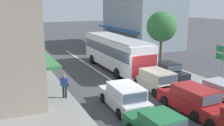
{
  "coord_description": "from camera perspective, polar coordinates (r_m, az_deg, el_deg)",
  "views": [
    {
      "loc": [
        -8.78,
        -16.87,
        6.58
      ],
      "look_at": [
        0.59,
        3.98,
        1.2
      ],
      "focal_mm": 42.0,
      "sensor_mm": 36.0,
      "label": 1
    }
  ],
  "objects": [
    {
      "name": "parked_hatchback_kerb_third",
      "position": [
        27.71,
        5.71,
        0.95
      ],
      "size": [
        1.92,
        3.76,
        1.54
      ],
      "color": "#B7B29E",
      "rests_on": "ground"
    },
    {
      "name": "sidewalk_left",
      "position": [
        23.86,
        -18.53,
        -3.3
      ],
      "size": [
        5.2,
        44.0,
        0.14
      ],
      "primitive_type": "cube",
      "color": "gray",
      "rests_on": "ground"
    },
    {
      "name": "traffic_light_downstreet",
      "position": [
        35.45,
        -16.11,
        6.7
      ],
      "size": [
        0.33,
        0.24,
        4.2
      ],
      "color": "gray",
      "rests_on": "ground"
    },
    {
      "name": "directional_road_sign",
      "position": [
        20.08,
        23.13,
        1.04
      ],
      "size": [
        0.1,
        1.4,
        3.6
      ],
      "color": "gray",
      "rests_on": "ground"
    },
    {
      "name": "wagon_adjacent_lane_trail",
      "position": [
        16.54,
        2.68,
        -7.43
      ],
      "size": [
        2.07,
        4.57,
        1.58
      ],
      "color": "silver",
      "rests_on": "ground"
    },
    {
      "name": "lane_centre_line",
      "position": [
        23.57,
        -1.34,
        -2.96
      ],
      "size": [
        0.2,
        28.0,
        0.01
      ],
      "primitive_type": "cube",
      "color": "silver",
      "rests_on": "ground"
    },
    {
      "name": "wagon_adjacent_lane_lead",
      "position": [
        16.9,
        16.91,
        -7.55
      ],
      "size": [
        2.08,
        4.57,
        1.58
      ],
      "color": "maroon",
      "rests_on": "ground"
    },
    {
      "name": "kerb_right",
      "position": [
        28.1,
        8.77,
        -0.33
      ],
      "size": [
        2.8,
        44.0,
        0.12
      ],
      "primitive_type": "cube",
      "color": "gray",
      "rests_on": "ground"
    },
    {
      "name": "city_bus",
      "position": [
        25.6,
        0.85,
        2.66
      ],
      "size": [
        2.78,
        10.87,
        3.23
      ],
      "color": "silver",
      "rests_on": "ground"
    },
    {
      "name": "street_tree_right",
      "position": [
        26.1,
        10.76,
        7.78
      ],
      "size": [
        2.95,
        2.95,
        5.69
      ],
      "color": "brown",
      "rests_on": "ground"
    },
    {
      "name": "wagon_behind_bus_mid",
      "position": [
        20.12,
        9.37,
        -3.79
      ],
      "size": [
        2.05,
        4.55,
        1.58
      ],
      "color": "#B7B29E",
      "rests_on": "ground"
    },
    {
      "name": "parked_sedan_kerb_front",
      "position": [
        18.92,
        22.32,
        -6.02
      ],
      "size": [
        2.01,
        4.26,
        1.47
      ],
      "color": "#9EA3A8",
      "rests_on": "ground"
    },
    {
      "name": "pedestrian_with_handbag_near",
      "position": [
        18.12,
        -10.27,
        -4.69
      ],
      "size": [
        0.64,
        0.44,
        1.63
      ],
      "color": "#232838",
      "rests_on": "sidewalk_left"
    },
    {
      "name": "ground_plane",
      "position": [
        20.12,
        3.12,
        -5.86
      ],
      "size": [
        140.0,
        140.0,
        0.0
      ],
      "primitive_type": "plane",
      "color": "#3F3F42"
    },
    {
      "name": "parked_sedan_kerb_second",
      "position": [
        23.15,
        11.82,
        -1.85
      ],
      "size": [
        1.96,
        4.23,
        1.47
      ],
      "color": "black",
      "rests_on": "ground"
    },
    {
      "name": "building_right_far",
      "position": [
        40.0,
        6.37,
        10.29
      ],
      "size": [
        8.24,
        12.68,
        9.16
      ],
      "color": "#84939E",
      "rests_on": "ground"
    }
  ]
}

